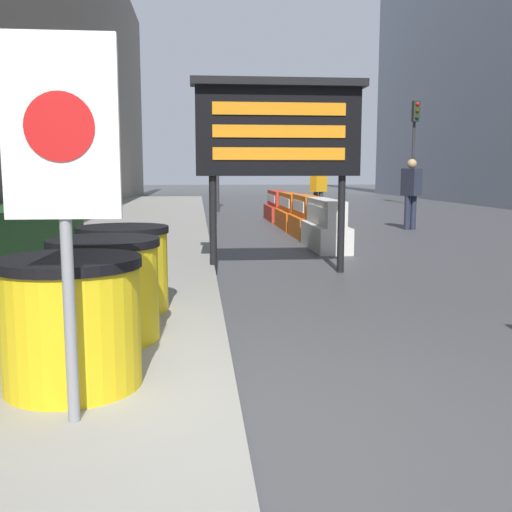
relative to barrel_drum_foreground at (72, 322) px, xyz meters
name	(u,v)px	position (x,y,z in m)	size (l,w,h in m)	color
ground_plane	(241,432)	(0.97, -0.45, -0.52)	(120.00, 120.00, 0.00)	#474749
barrel_drum_foreground	(72,322)	(0.00, 0.00, 0.00)	(0.84, 0.84, 0.77)	yellow
barrel_drum_middle	(105,289)	(0.04, 0.99, 0.00)	(0.84, 0.84, 0.77)	yellow
barrel_drum_back	(123,268)	(0.07, 1.97, 0.00)	(0.84, 0.84, 0.77)	yellow
warning_sign	(62,160)	(0.10, -0.54, 0.93)	(0.55, 0.08, 1.92)	gray
message_board	(278,130)	(1.84, 4.59, 1.43)	(2.34, 0.36, 2.61)	black
jersey_barrier_white	(325,227)	(3.06, 7.14, -0.13)	(0.57, 1.93, 0.90)	silver
jersey_barrier_orange_near	(306,219)	(3.06, 9.10, -0.13)	(0.54, 1.63, 0.90)	orange
jersey_barrier_orange_far	(291,213)	(3.06, 11.16, -0.14)	(0.56, 2.08, 0.87)	orange
jersey_barrier_red_striped	(278,207)	(3.06, 13.65, -0.15)	(0.60, 2.03, 0.85)	red
traffic_cone_near	(303,213)	(3.40, 11.38, -0.15)	(0.42, 0.42, 0.75)	black
traffic_light_near_curb	(217,117)	(1.46, 17.39, 2.72)	(0.28, 0.45, 4.50)	#2D2D30
traffic_light_far_side	(415,130)	(9.83, 21.15, 2.57)	(0.28, 0.45, 4.29)	#2D2D30
pedestrian_worker	(319,185)	(4.26, 13.71, 0.47)	(0.52, 0.47, 1.69)	#333338
pedestrian_passerby	(411,188)	(5.89, 10.55, 0.48)	(0.43, 0.52, 1.70)	#23283D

